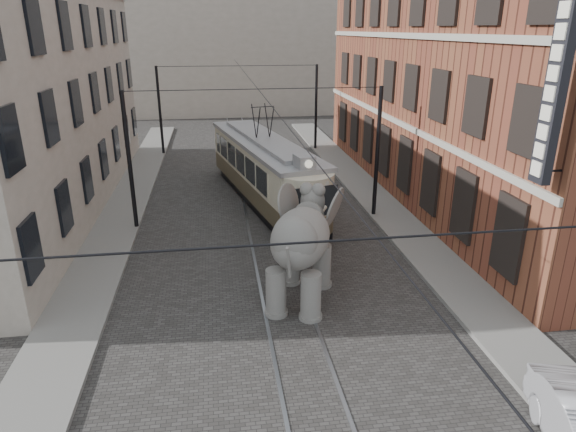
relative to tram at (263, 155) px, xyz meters
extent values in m
plane|color=#3D3A38|center=(-0.35, -9.07, -2.41)|extent=(120.00, 120.00, 0.00)
cube|color=slate|center=(5.65, -9.07, -2.33)|extent=(2.00, 60.00, 0.15)
cube|color=slate|center=(-6.85, -9.07, -2.33)|extent=(2.00, 60.00, 0.15)
cube|color=brown|center=(10.65, -0.07, 3.59)|extent=(8.00, 26.00, 12.00)
cube|color=gray|center=(-11.35, 0.93, 2.59)|extent=(7.00, 24.00, 10.00)
cube|color=gray|center=(-0.35, 30.93, 4.59)|extent=(28.00, 10.00, 14.00)
camera|label=1|loc=(-2.33, -24.39, 5.90)|focal=31.37mm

